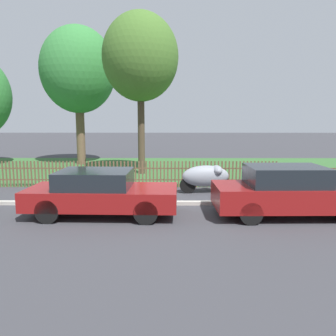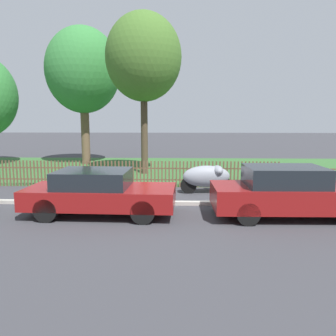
{
  "view_description": "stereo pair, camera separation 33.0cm",
  "coord_description": "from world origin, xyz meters",
  "px_view_note": "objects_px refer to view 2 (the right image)",
  "views": [
    {
      "loc": [
        1.5,
        -10.5,
        2.81
      ],
      "look_at": [
        1.45,
        1.04,
        1.1
      ],
      "focal_mm": 35.0,
      "sensor_mm": 36.0,
      "label": 1
    },
    {
      "loc": [
        1.83,
        -10.5,
        2.81
      ],
      "look_at": [
        1.45,
        1.04,
        1.1
      ],
      "focal_mm": 35.0,
      "sensor_mm": 36.0,
      "label": 2
    }
  ],
  "objects_px": {
    "parked_car_navy_estate": "(99,192)",
    "parked_car_red_compact": "(289,192)",
    "covered_motorcycle": "(208,176)",
    "tree_behind_motorcycle": "(83,71)",
    "tree_mid_park": "(144,58)"
  },
  "relations": [
    {
      "from": "parked_car_navy_estate",
      "to": "parked_car_red_compact",
      "type": "bearing_deg",
      "value": 1.01
    },
    {
      "from": "parked_car_navy_estate",
      "to": "covered_motorcycle",
      "type": "bearing_deg",
      "value": 42.73
    },
    {
      "from": "parked_car_navy_estate",
      "to": "parked_car_red_compact",
      "type": "height_order",
      "value": "parked_car_red_compact"
    },
    {
      "from": "covered_motorcycle",
      "to": "tree_mid_park",
      "type": "height_order",
      "value": "tree_mid_park"
    },
    {
      "from": "tree_behind_motorcycle",
      "to": "tree_mid_park",
      "type": "xyz_separation_m",
      "value": [
        4.14,
        -3.69,
        0.09
      ]
    },
    {
      "from": "covered_motorcycle",
      "to": "tree_behind_motorcycle",
      "type": "distance_m",
      "value": 11.99
    },
    {
      "from": "covered_motorcycle",
      "to": "tree_behind_motorcycle",
      "type": "bearing_deg",
      "value": 125.28
    },
    {
      "from": "parked_car_red_compact",
      "to": "covered_motorcycle",
      "type": "bearing_deg",
      "value": 123.24
    },
    {
      "from": "tree_mid_park",
      "to": "tree_behind_motorcycle",
      "type": "bearing_deg",
      "value": 138.29
    },
    {
      "from": "parked_car_red_compact",
      "to": "covered_motorcycle",
      "type": "distance_m",
      "value": 3.71
    },
    {
      "from": "parked_car_navy_estate",
      "to": "covered_motorcycle",
      "type": "height_order",
      "value": "parked_car_navy_estate"
    },
    {
      "from": "tree_behind_motorcycle",
      "to": "covered_motorcycle",
      "type": "bearing_deg",
      "value": -49.53
    },
    {
      "from": "parked_car_navy_estate",
      "to": "tree_behind_motorcycle",
      "type": "xyz_separation_m",
      "value": [
        -3.58,
        11.26,
        5.08
      ]
    },
    {
      "from": "parked_car_red_compact",
      "to": "tree_mid_park",
      "type": "distance_m",
      "value": 10.45
    },
    {
      "from": "tree_behind_motorcycle",
      "to": "tree_mid_park",
      "type": "distance_m",
      "value": 5.55
    }
  ]
}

